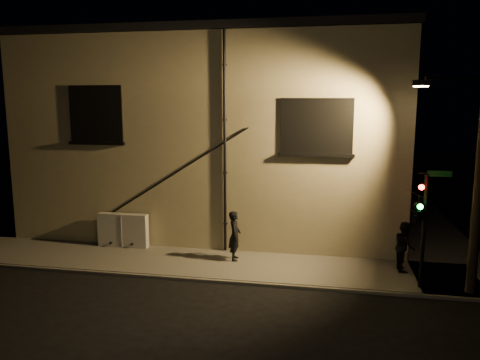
% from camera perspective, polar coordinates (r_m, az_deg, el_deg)
% --- Properties ---
extents(ground, '(90.00, 90.00, 0.00)m').
position_cam_1_polar(ground, '(15.52, 2.48, -12.68)').
color(ground, black).
extents(sidewalk, '(21.00, 16.00, 0.12)m').
position_cam_1_polar(sidewalk, '(19.51, 7.93, -7.88)').
color(sidewalk, '#56554E').
rests_on(sidewalk, ground).
extents(building, '(16.20, 12.23, 8.80)m').
position_cam_1_polar(building, '(23.80, -1.52, 5.98)').
color(building, tan).
rests_on(building, ground).
extents(utility_cabinet, '(2.04, 0.34, 1.34)m').
position_cam_1_polar(utility_cabinet, '(19.38, -14.06, -5.95)').
color(utility_cabinet, '#B1B0A9').
rests_on(utility_cabinet, sidewalk).
extents(pedestrian_a, '(0.53, 0.72, 1.83)m').
position_cam_1_polar(pedestrian_a, '(17.20, -0.65, -6.80)').
color(pedestrian_a, black).
rests_on(pedestrian_a, sidewalk).
extents(pedestrian_b, '(0.68, 0.86, 1.71)m').
position_cam_1_polar(pedestrian_b, '(17.13, 19.42, -7.62)').
color(pedestrian_b, black).
rests_on(pedestrian_b, sidewalk).
extents(traffic_signal, '(1.34, 2.19, 3.70)m').
position_cam_1_polar(traffic_signal, '(15.22, 20.95, -3.43)').
color(traffic_signal, black).
rests_on(traffic_signal, sidewalk).
extents(streetlamp_pole, '(2.02, 1.39, 7.03)m').
position_cam_1_polar(streetlamp_pole, '(15.42, 26.78, 0.60)').
color(streetlamp_pole, black).
rests_on(streetlamp_pole, ground).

